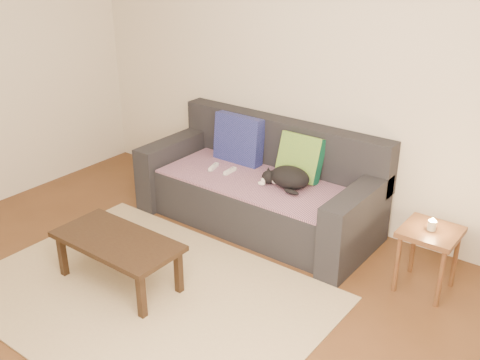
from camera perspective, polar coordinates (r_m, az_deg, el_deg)
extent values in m
plane|color=brown|center=(4.08, -11.04, -12.48)|extent=(4.50, 4.50, 0.00)
cube|color=beige|center=(4.95, 5.23, 11.17)|extent=(4.50, 0.04, 2.60)
cube|color=#232328|center=(4.92, 1.64, -2.32)|extent=(1.70, 0.78, 0.42)
cube|color=#232328|center=(5.06, 4.34, 3.72)|extent=(2.10, 0.18, 0.45)
cube|color=#232328|center=(5.44, -6.52, 1.24)|extent=(0.20, 0.90, 0.60)
cube|color=#232328|center=(4.46, 11.65, -4.53)|extent=(0.20, 0.90, 0.60)
cube|color=#3F2649|center=(4.81, 1.53, -0.06)|extent=(1.66, 0.74, 0.02)
cube|color=#131C51|center=(5.14, -0.14, 3.96)|extent=(0.48, 0.17, 0.49)
cube|color=#0C4F37|center=(4.79, 6.14, 2.29)|extent=(0.39, 0.21, 0.40)
ellipsoid|color=black|center=(4.65, 5.09, 0.27)|extent=(0.41, 0.36, 0.18)
sphere|color=black|center=(4.71, 2.94, 0.29)|extent=(0.15, 0.15, 0.12)
sphere|color=white|center=(4.70, 2.43, -0.03)|extent=(0.06, 0.06, 0.05)
ellipsoid|color=black|center=(4.53, 5.25, -1.21)|extent=(0.14, 0.09, 0.04)
cube|color=white|center=(5.03, -2.70, 1.34)|extent=(0.07, 0.15, 0.03)
cube|color=white|center=(4.94, -1.03, 0.92)|extent=(0.04, 0.15, 0.03)
cube|color=brown|center=(4.16, 18.82, -5.04)|extent=(0.39, 0.39, 0.04)
cylinder|color=brown|center=(4.19, 15.65, -8.22)|extent=(0.04, 0.04, 0.45)
cylinder|color=brown|center=(4.12, 19.68, -9.46)|extent=(0.04, 0.04, 0.45)
cylinder|color=brown|center=(4.45, 17.20, -6.42)|extent=(0.04, 0.04, 0.45)
cylinder|color=brown|center=(4.38, 21.00, -7.54)|extent=(0.04, 0.04, 0.45)
cylinder|color=beige|center=(4.14, 18.92, -4.38)|extent=(0.06, 0.06, 0.07)
sphere|color=#FFBF59|center=(4.12, 19.00, -3.83)|extent=(0.02, 0.02, 0.02)
cube|color=tan|center=(4.16, -9.50, -11.48)|extent=(2.50, 1.80, 0.01)
cube|color=black|center=(4.13, -12.40, -6.08)|extent=(0.96, 0.48, 0.04)
cube|color=black|center=(4.43, -17.58, -7.36)|extent=(0.05, 0.05, 0.34)
cube|color=black|center=(3.87, -9.98, -11.58)|extent=(0.05, 0.05, 0.34)
cube|color=black|center=(4.61, -13.97, -5.58)|extent=(0.05, 0.05, 0.34)
cube|color=black|center=(4.07, -6.25, -9.29)|extent=(0.05, 0.05, 0.34)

